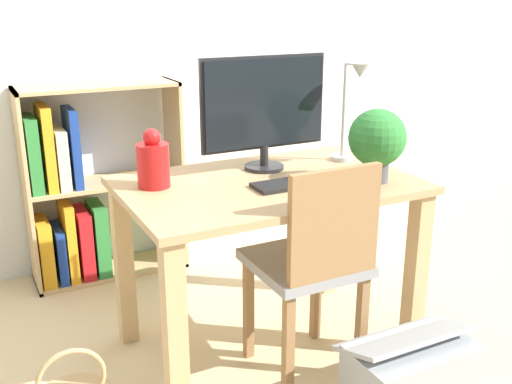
{
  "coord_description": "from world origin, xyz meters",
  "views": [
    {
      "loc": [
        -1.06,
        -1.98,
        1.43
      ],
      "look_at": [
        0.0,
        0.1,
        0.67
      ],
      "focal_mm": 42.0,
      "sensor_mm": 36.0,
      "label": 1
    }
  ],
  "objects": [
    {
      "name": "ground_plane",
      "position": [
        0.0,
        0.0,
        0.0
      ],
      "size": [
        10.0,
        10.0,
        0.0
      ],
      "primitive_type": "plane",
      "color": "#CCB284"
    },
    {
      "name": "wall_back",
      "position": [
        0.0,
        1.2,
        1.3
      ],
      "size": [
        8.0,
        0.05,
        2.6
      ],
      "color": "silver",
      "rests_on": "ground_plane"
    },
    {
      "name": "desk",
      "position": [
        0.0,
        0.0,
        0.59
      ],
      "size": [
        1.13,
        0.75,
        0.74
      ],
      "color": "tan",
      "rests_on": "ground_plane"
    },
    {
      "name": "monitor",
      "position": [
        0.07,
        0.16,
        1.0
      ],
      "size": [
        0.55,
        0.17,
        0.47
      ],
      "color": "#232326",
      "rests_on": "desk"
    },
    {
      "name": "keyboard",
      "position": [
        0.07,
        -0.09,
        0.75
      ],
      "size": [
        0.33,
        0.13,
        0.02
      ],
      "color": "black",
      "rests_on": "desk"
    },
    {
      "name": "vase",
      "position": [
        -0.42,
        0.13,
        0.83
      ],
      "size": [
        0.12,
        0.12,
        0.23
      ],
      "color": "red",
      "rests_on": "desk"
    },
    {
      "name": "desk_lamp",
      "position": [
        0.44,
        0.08,
        1.0
      ],
      "size": [
        0.1,
        0.19,
        0.43
      ],
      "color": "#B7B7BC",
      "rests_on": "desk"
    },
    {
      "name": "potted_plant",
      "position": [
        0.37,
        -0.19,
        0.9
      ],
      "size": [
        0.22,
        0.22,
        0.29
      ],
      "color": "#4C4C51",
      "rests_on": "desk"
    },
    {
      "name": "chair",
      "position": [
        0.06,
        -0.26,
        0.49
      ],
      "size": [
        0.4,
        0.4,
        0.88
      ],
      "rotation": [
        0.0,
        0.0,
        -0.0
      ],
      "color": "gray",
      "rests_on": "ground_plane"
    },
    {
      "name": "bookshelf",
      "position": [
        -0.55,
        1.03,
        0.44
      ],
      "size": [
        0.79,
        0.28,
        1.02
      ],
      "color": "tan",
      "rests_on": "ground_plane"
    },
    {
      "name": "storage_box",
      "position": [
        0.26,
        -0.6,
        0.14
      ],
      "size": [
        0.46,
        0.29,
        0.32
      ],
      "color": "#999EA3",
      "rests_on": "ground_plane"
    }
  ]
}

